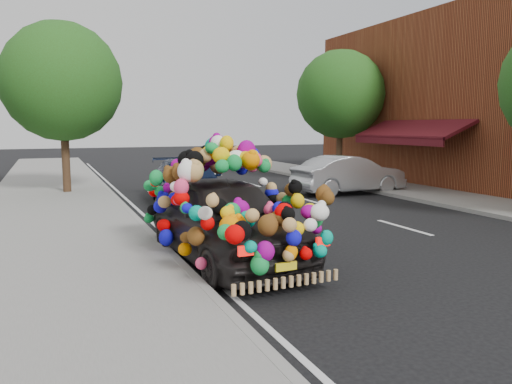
% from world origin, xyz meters
% --- Properties ---
extents(ground, '(100.00, 100.00, 0.00)m').
position_xyz_m(ground, '(0.00, 0.00, 0.00)').
color(ground, black).
rests_on(ground, ground).
extents(sidewalk, '(4.00, 60.00, 0.12)m').
position_xyz_m(sidewalk, '(-4.30, 0.00, 0.06)').
color(sidewalk, gray).
rests_on(sidewalk, ground).
extents(kerb, '(0.15, 60.00, 0.13)m').
position_xyz_m(kerb, '(-2.35, 0.00, 0.07)').
color(kerb, gray).
rests_on(kerb, ground).
extents(footpath_far, '(3.00, 40.00, 0.12)m').
position_xyz_m(footpath_far, '(8.20, 3.00, 0.06)').
color(footpath_far, gray).
rests_on(footpath_far, ground).
extents(lane_markings, '(6.00, 50.00, 0.01)m').
position_xyz_m(lane_markings, '(3.60, 0.00, 0.01)').
color(lane_markings, silver).
rests_on(lane_markings, ground).
extents(tree_near_sidewalk, '(4.20, 4.20, 6.13)m').
position_xyz_m(tree_near_sidewalk, '(-3.80, 9.50, 4.02)').
color(tree_near_sidewalk, '#332114').
rests_on(tree_near_sidewalk, ground).
extents(tree_far_b, '(4.00, 4.00, 5.90)m').
position_xyz_m(tree_far_b, '(8.00, 10.00, 3.89)').
color(tree_far_b, '#332114').
rests_on(tree_far_b, ground).
extents(plush_art_car, '(2.46, 4.92, 2.22)m').
position_xyz_m(plush_art_car, '(-1.44, -1.13, 1.14)').
color(plush_art_car, black).
rests_on(plush_art_car, ground).
extents(navy_sedan, '(2.46, 5.06, 1.42)m').
position_xyz_m(navy_sedan, '(-0.38, 5.56, 0.71)').
color(navy_sedan, black).
rests_on(navy_sedan, ground).
extents(silver_hatchback, '(4.34, 1.74, 1.40)m').
position_xyz_m(silver_hatchback, '(5.81, 5.83, 0.70)').
color(silver_hatchback, '#A1A3A7').
rests_on(silver_hatchback, ground).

